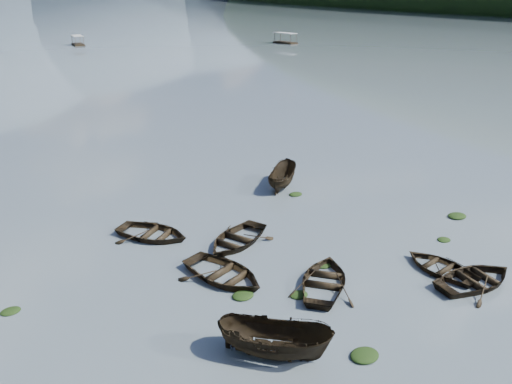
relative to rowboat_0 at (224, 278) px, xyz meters
name	(u,v)px	position (x,y,z in m)	size (l,w,h in m)	color
ground_plane	(381,326)	(4.58, -6.77, 0.00)	(2400.00, 2400.00, 0.00)	slate
rowboat_0	(224,278)	(0.00, 0.00, 0.00)	(3.43, 4.80, 0.99)	black
rowboat_1	(325,285)	(4.23, -2.93, 0.00)	(3.26, 4.57, 0.95)	black
rowboat_2	(274,355)	(-0.51, -6.23, 0.00)	(1.78, 4.74, 1.83)	black
rowboat_3	(440,270)	(10.46, -4.56, 0.00)	(2.82, 3.96, 0.82)	black
rowboat_4	(475,284)	(11.03, -6.30, 0.00)	(3.24, 4.54, 0.94)	black
rowboat_6	(153,237)	(-1.92, 6.09, 0.00)	(3.26, 4.56, 0.94)	black
rowboat_7	(237,243)	(2.22, 3.15, 0.00)	(3.31, 4.63, 0.96)	black
rowboat_8	(282,186)	(9.03, 9.67, 0.00)	(1.68, 4.48, 1.73)	black
weed_clump_0	(243,296)	(0.17, -1.92, 0.00)	(1.09, 0.89, 0.24)	black
weed_clump_1	(299,296)	(2.61, -3.10, 0.00)	(0.92, 0.73, 0.20)	black
weed_clump_2	(364,357)	(2.68, -7.99, 0.00)	(1.24, 0.99, 0.27)	black
weed_clump_3	(444,240)	(13.22, -2.18, 0.00)	(0.82, 0.69, 0.18)	black
weed_clump_4	(457,217)	(16.45, -0.23, 0.00)	(1.28, 1.01, 0.26)	black
weed_clump_5	(11,312)	(-9.86, 1.89, 0.00)	(0.89, 0.72, 0.19)	black
weed_clump_6	(324,266)	(5.29, -1.32, 0.00)	(0.90, 0.75, 0.19)	black
weed_clump_7	(296,195)	(9.09, 7.74, 0.00)	(0.99, 0.79, 0.22)	black
pontoon_centre	(78,45)	(11.63, 117.43, 0.00)	(2.46, 5.91, 2.26)	black
pontoon_right	(285,43)	(60.68, 96.95, 0.00)	(2.75, 6.61, 2.53)	black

